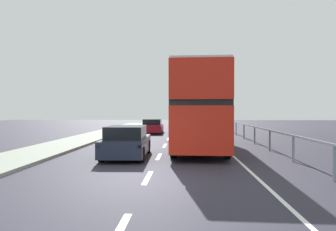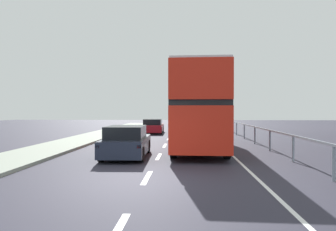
% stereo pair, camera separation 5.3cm
% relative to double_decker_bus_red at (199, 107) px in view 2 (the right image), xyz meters
% --- Properties ---
extents(ground_plane, '(74.36, 120.00, 0.10)m').
position_rel_double_decker_bus_red_xyz_m(ground_plane, '(-2.00, -8.45, -2.34)').
color(ground_plane, '#2A2936').
extents(lane_paint_markings, '(3.56, 46.00, 0.01)m').
position_rel_double_decker_bus_red_xyz_m(lane_paint_markings, '(0.16, -0.11, -2.29)').
color(lane_paint_markings, silver).
rests_on(lane_paint_markings, ground).
extents(bridge_side_railing, '(0.10, 42.00, 1.11)m').
position_rel_double_decker_bus_red_xyz_m(bridge_side_railing, '(3.61, 0.55, -1.39)').
color(bridge_side_railing, gray).
rests_on(bridge_side_railing, ground).
extents(double_decker_bus_red, '(2.94, 11.15, 4.27)m').
position_rel_double_decker_bus_red_xyz_m(double_decker_bus_red, '(0.00, 0.00, 0.00)').
color(double_decker_bus_red, red).
rests_on(double_decker_bus_red, ground).
extents(hatchback_car_near, '(1.94, 4.26, 1.42)m').
position_rel_double_decker_bus_red_xyz_m(hatchback_car_near, '(-3.44, -3.74, -1.61)').
color(hatchback_car_near, '#1F2435').
rests_on(hatchback_car_near, ground).
extents(sedan_car_ahead, '(1.91, 4.49, 1.31)m').
position_rel_double_decker_bus_red_xyz_m(sedan_car_ahead, '(-3.73, 11.17, -1.65)').
color(sedan_car_ahead, maroon).
rests_on(sedan_car_ahead, ground).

